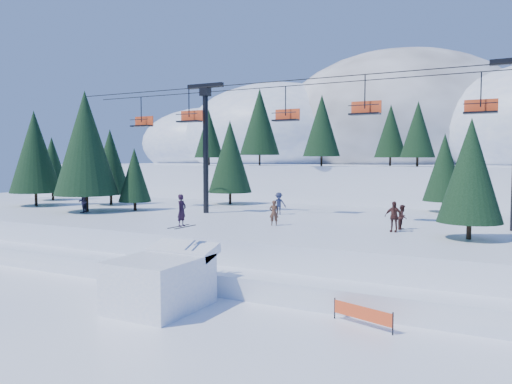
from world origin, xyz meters
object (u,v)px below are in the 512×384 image
at_px(chairlift, 334,123).
at_px(banner_far, 482,311).
at_px(banner_near, 362,313).
at_px(jump_kicker, 161,280).

height_order(chairlift, banner_far, chairlift).
bearing_deg(banner_near, chairlift, 113.13).
distance_m(jump_kicker, banner_far, 13.87).
relative_size(banner_near, banner_far, 0.95).
bearing_deg(banner_far, chairlift, 132.11).
bearing_deg(chairlift, banner_far, -47.89).
height_order(chairlift, banner_near, chairlift).
bearing_deg(jump_kicker, banner_near, 10.92).
xyz_separation_m(jump_kicker, chairlift, (2.89, 15.66, 8.05)).
height_order(jump_kicker, chairlift, chairlift).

